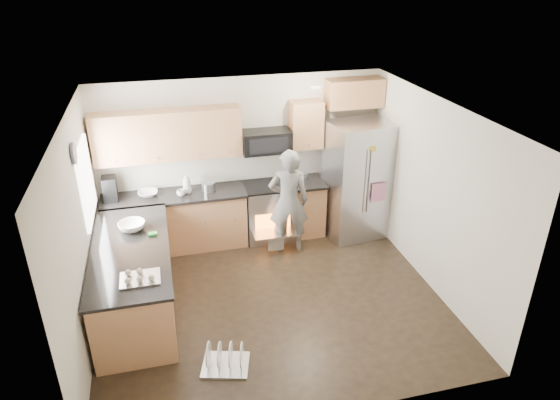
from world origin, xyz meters
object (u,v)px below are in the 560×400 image
object	(u,v)px
person	(289,202)
dish_rack	(225,360)
refrigerator	(357,180)
stove_range	(268,199)

from	to	relation	value
person	dish_rack	world-z (taller)	person
refrigerator	stove_range	bearing A→B (deg)	163.12
refrigerator	dish_rack	world-z (taller)	refrigerator
stove_range	refrigerator	xyz separation A→B (m)	(1.42, -0.24, 0.28)
refrigerator	person	bearing A→B (deg)	-175.55
stove_range	person	xyz separation A→B (m)	(0.21, -0.49, 0.16)
refrigerator	person	size ratio (longest dim) A/B	1.14
stove_range	refrigerator	world-z (taller)	refrigerator
stove_range	refrigerator	bearing A→B (deg)	-9.70
refrigerator	dish_rack	distance (m)	3.70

